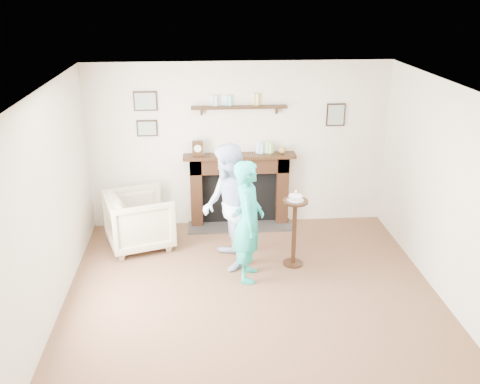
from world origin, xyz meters
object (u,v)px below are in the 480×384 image
object	(u,v)px
woman	(248,277)
pedestal_table	(295,220)
armchair	(141,245)
man	(229,264)

from	to	relation	value
woman	pedestal_table	xyz separation A→B (m)	(0.63, 0.29, 0.65)
armchair	pedestal_table	bearing A→B (deg)	-126.99
man	pedestal_table	distance (m)	1.08
armchair	woman	bearing A→B (deg)	-142.80
armchair	man	distance (m)	1.39
man	woman	size ratio (longest dim) A/B	1.06
man	woman	bearing A→B (deg)	24.68
man	woman	distance (m)	0.42
armchair	man	xyz separation A→B (m)	(1.23, -0.66, 0.00)
man	armchair	bearing A→B (deg)	-126.68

